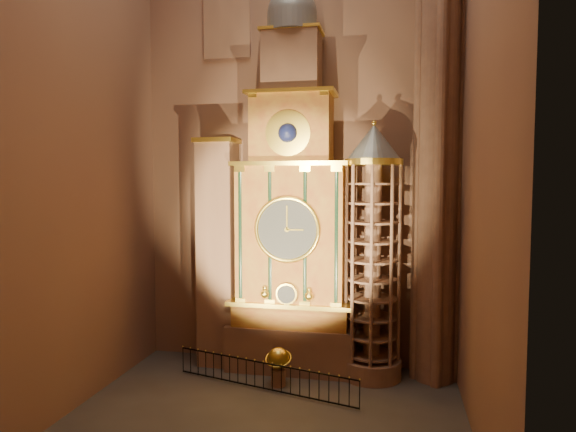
% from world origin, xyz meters
% --- Properties ---
extents(floor, '(14.00, 14.00, 0.00)m').
position_xyz_m(floor, '(0.00, 0.00, 0.00)').
color(floor, '#383330').
rests_on(floor, ground).
extents(wall_back, '(22.00, 0.00, 22.00)m').
position_xyz_m(wall_back, '(0.00, 6.00, 11.00)').
color(wall_back, '#8F684D').
rests_on(wall_back, floor).
extents(wall_left, '(0.00, 22.00, 22.00)m').
position_xyz_m(wall_left, '(-7.00, 0.00, 11.00)').
color(wall_left, '#8F684D').
rests_on(wall_left, floor).
extents(wall_right, '(0.00, 22.00, 22.00)m').
position_xyz_m(wall_right, '(7.00, 0.00, 11.00)').
color(wall_right, '#8F684D').
rests_on(wall_right, floor).
extents(astronomical_clock, '(5.60, 2.41, 16.70)m').
position_xyz_m(astronomical_clock, '(0.00, 4.96, 6.68)').
color(astronomical_clock, '#8C634C').
rests_on(astronomical_clock, floor).
extents(portrait_tower, '(1.80, 1.60, 10.20)m').
position_xyz_m(portrait_tower, '(-3.40, 4.98, 5.15)').
color(portrait_tower, '#8C634C').
rests_on(portrait_tower, floor).
extents(stair_turret, '(2.50, 2.50, 10.80)m').
position_xyz_m(stair_turret, '(3.50, 4.70, 5.27)').
color(stair_turret, '#8C634C').
rests_on(stair_turret, floor).
extents(gothic_pier, '(2.04, 2.04, 22.00)m').
position_xyz_m(gothic_pier, '(6.10, 5.00, 11.00)').
color(gothic_pier, '#8C634C').
rests_on(gothic_pier, floor).
extents(stained_glass_window, '(2.20, 0.14, 5.20)m').
position_xyz_m(stained_glass_window, '(-3.20, 5.92, 16.50)').
color(stained_glass_window, navy).
rests_on(stained_glass_window, wall_back).
extents(celestial_globe, '(1.13, 1.07, 1.57)m').
position_xyz_m(celestial_globe, '(-0.17, 3.02, 0.94)').
color(celestial_globe, '#8C634C').
rests_on(celestial_globe, floor).
extents(iron_railing, '(7.74, 2.20, 1.09)m').
position_xyz_m(iron_railing, '(-0.64, 2.41, 0.59)').
color(iron_railing, black).
rests_on(iron_railing, floor).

